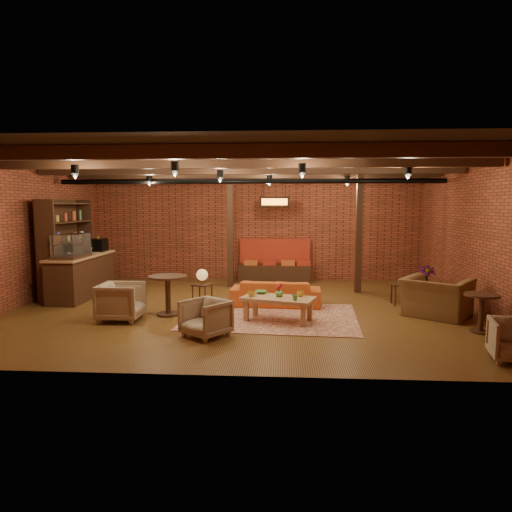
# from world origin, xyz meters

# --- Properties ---
(floor) EXTENTS (10.00, 10.00, 0.00)m
(floor) POSITION_xyz_m (0.00, 0.00, 0.00)
(floor) COLOR #3D1F0F
(floor) RESTS_ON ground
(ceiling) EXTENTS (10.00, 8.00, 0.02)m
(ceiling) POSITION_xyz_m (0.00, 0.00, 3.20)
(ceiling) COLOR black
(ceiling) RESTS_ON wall_back
(wall_back) EXTENTS (10.00, 0.02, 3.20)m
(wall_back) POSITION_xyz_m (0.00, 4.00, 1.60)
(wall_back) COLOR brown
(wall_back) RESTS_ON ground
(wall_front) EXTENTS (10.00, 0.02, 3.20)m
(wall_front) POSITION_xyz_m (0.00, -4.00, 1.60)
(wall_front) COLOR brown
(wall_front) RESTS_ON ground
(wall_left) EXTENTS (0.02, 8.00, 3.20)m
(wall_left) POSITION_xyz_m (-5.00, 0.00, 1.60)
(wall_left) COLOR brown
(wall_left) RESTS_ON ground
(wall_right) EXTENTS (0.02, 8.00, 3.20)m
(wall_right) POSITION_xyz_m (5.00, 0.00, 1.60)
(wall_right) COLOR brown
(wall_right) RESTS_ON ground
(ceiling_beams) EXTENTS (9.80, 6.40, 0.22)m
(ceiling_beams) POSITION_xyz_m (0.00, 0.00, 3.08)
(ceiling_beams) COLOR black
(ceiling_beams) RESTS_ON ceiling
(ceiling_pipe) EXTENTS (9.60, 0.12, 0.12)m
(ceiling_pipe) POSITION_xyz_m (0.00, 1.60, 2.85)
(ceiling_pipe) COLOR black
(ceiling_pipe) RESTS_ON ceiling
(post_left) EXTENTS (0.16, 0.16, 3.20)m
(post_left) POSITION_xyz_m (-0.60, 2.60, 1.60)
(post_left) COLOR black
(post_left) RESTS_ON ground
(post_right) EXTENTS (0.16, 0.16, 3.20)m
(post_right) POSITION_xyz_m (2.80, 2.00, 1.60)
(post_right) COLOR black
(post_right) RESTS_ON ground
(service_counter) EXTENTS (0.80, 2.50, 1.60)m
(service_counter) POSITION_xyz_m (-4.10, 1.00, 0.80)
(service_counter) COLOR black
(service_counter) RESTS_ON ground
(plant_counter) EXTENTS (0.35, 0.39, 0.30)m
(plant_counter) POSITION_xyz_m (-4.00, 1.20, 1.22)
(plant_counter) COLOR #337F33
(plant_counter) RESTS_ON service_counter
(shelving_hutch) EXTENTS (0.52, 2.00, 2.40)m
(shelving_hutch) POSITION_xyz_m (-4.50, 1.10, 1.20)
(shelving_hutch) COLOR black
(shelving_hutch) RESTS_ON ground
(banquette) EXTENTS (2.10, 0.70, 1.00)m
(banquette) POSITION_xyz_m (0.60, 3.55, 0.50)
(banquette) COLOR #A82C1C
(banquette) RESTS_ON ground
(service_sign) EXTENTS (0.86, 0.06, 0.30)m
(service_sign) POSITION_xyz_m (0.60, 3.10, 2.35)
(service_sign) COLOR orange
(service_sign) RESTS_ON ceiling
(ceiling_spotlights) EXTENTS (6.40, 4.40, 0.28)m
(ceiling_spotlights) POSITION_xyz_m (0.00, 0.00, 2.86)
(ceiling_spotlights) COLOR black
(ceiling_spotlights) RESTS_ON ceiling
(rug) EXTENTS (3.59, 2.84, 0.01)m
(rug) POSITION_xyz_m (0.64, -0.75, 0.01)
(rug) COLOR maroon
(rug) RESTS_ON floor
(sofa) EXTENTS (2.04, 0.89, 0.59)m
(sofa) POSITION_xyz_m (0.70, 0.30, 0.29)
(sofa) COLOR #AD4518
(sofa) RESTS_ON floor
(coffee_table) EXTENTS (1.53, 1.07, 0.73)m
(coffee_table) POSITION_xyz_m (0.77, -1.06, 0.42)
(coffee_table) COLOR #8E6242
(coffee_table) RESTS_ON floor
(side_table_lamp) EXTENTS (0.50, 0.50, 0.82)m
(side_table_lamp) POSITION_xyz_m (-0.97, 0.28, 0.63)
(side_table_lamp) COLOR black
(side_table_lamp) RESTS_ON floor
(round_table_left) EXTENTS (0.79, 0.79, 0.82)m
(round_table_left) POSITION_xyz_m (-1.50, -0.74, 0.56)
(round_table_left) COLOR black
(round_table_left) RESTS_ON floor
(armchair_a) EXTENTS (0.76, 0.81, 0.83)m
(armchair_a) POSITION_xyz_m (-2.31, -1.21, 0.41)
(armchair_a) COLOR #C4B897
(armchair_a) RESTS_ON floor
(armchair_b) EXTENTS (0.94, 0.93, 0.71)m
(armchair_b) POSITION_xyz_m (-0.46, -2.20, 0.36)
(armchair_b) COLOR #C4B897
(armchair_b) RESTS_ON floor
(armchair_right) EXTENTS (1.46, 1.37, 1.07)m
(armchair_right) POSITION_xyz_m (3.99, -0.53, 0.54)
(armchair_right) COLOR brown
(armchair_right) RESTS_ON floor
(side_table_book) EXTENTS (0.45, 0.45, 0.52)m
(side_table_book) POSITION_xyz_m (3.56, 0.57, 0.46)
(side_table_book) COLOR black
(side_table_book) RESTS_ON floor
(round_table_right) EXTENTS (0.60, 0.60, 0.70)m
(round_table_right) POSITION_xyz_m (4.40, -1.66, 0.47)
(round_table_right) COLOR black
(round_table_right) RESTS_ON floor
(plant_tall) EXTENTS (1.32, 1.32, 2.36)m
(plant_tall) POSITION_xyz_m (4.35, 1.40, 1.18)
(plant_tall) COLOR #4C7F4C
(plant_tall) RESTS_ON floor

